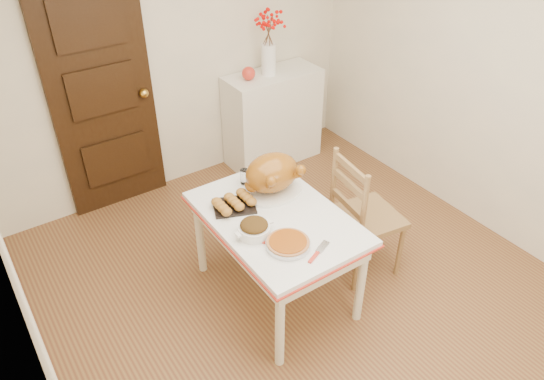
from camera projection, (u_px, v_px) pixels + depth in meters
floor at (312, 296)px, 3.80m from camera, size 3.50×4.00×0.00m
wall_back at (176, 53)px, 4.43m from camera, size 3.50×0.00×2.50m
wall_left at (12, 265)px, 2.27m from camera, size 0.00×4.00×2.50m
wall_right at (502, 84)px, 3.89m from camera, size 0.00×4.00×2.50m
door_back at (102, 97)px, 4.21m from camera, size 0.85×0.06×2.06m
sideboard at (273, 118)px, 5.13m from camera, size 0.94×0.42×0.94m
kitchen_table at (276, 256)px, 3.63m from camera, size 0.82×1.20×0.72m
chair_oak at (368, 214)px, 3.78m from camera, size 0.51×0.51×1.02m
berry_vase at (269, 43)px, 4.67m from camera, size 0.31×0.31×0.61m
apple at (249, 73)px, 4.70m from camera, size 0.12×0.12×0.12m
turkey_platter at (272, 175)px, 3.57m from camera, size 0.49×0.41×0.29m
pumpkin_pie at (288, 243)px, 3.15m from camera, size 0.35×0.35×0.06m
stuffing_dish at (254, 228)px, 3.23m from camera, size 0.32×0.28×0.10m
rolls_tray at (234, 203)px, 3.48m from camera, size 0.34×0.31×0.07m
pie_server at (318, 252)px, 3.12m from camera, size 0.24×0.15×0.01m
carving_knife at (278, 244)px, 3.17m from camera, size 0.20×0.21×0.01m
drinking_glass at (245, 177)px, 3.71m from camera, size 0.07×0.07×0.11m
shaker_pair at (276, 165)px, 3.86m from camera, size 0.09×0.05×0.08m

